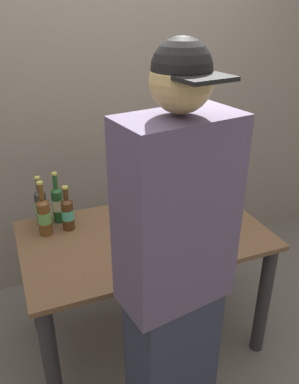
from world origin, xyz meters
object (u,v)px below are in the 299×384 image
Objects in this scene: beer_bottle_dark at (68,213)px; beer_bottle_green at (58,203)px; laptop at (202,209)px; beer_bottle_brown at (44,215)px; beer_bottle_amber at (41,206)px; person_figure at (174,292)px.

beer_bottle_green is at bearing 108.47° from beer_bottle_dark.
beer_bottle_brown reaches higher than laptop.
beer_bottle_amber is 0.17m from beer_bottle_dark.
beer_bottle_amber is 0.09m from beer_bottle_green.
person_figure reaches higher than laptop.
beer_bottle_dark is at bearing -42.88° from beer_bottle_amber.
beer_bottle_green is at bearing 50.45° from beer_bottle_brown.
person_figure is at bearing -67.11° from beer_bottle_brown.
person_figure is (0.36, -0.99, 0.05)m from beer_bottle_amber.
laptop is 1.37× the size of beer_bottle_green.
beer_bottle_dark is at bearing 105.24° from person_figure.
beer_bottle_green is 1.01m from person_figure.
beer_bottle_brown is at bearing 170.31° from laptop.
beer_bottle_dark is at bearing 168.21° from laptop.
beer_bottle_dark reaches higher than laptop.
beer_bottle_green is at bearing 105.59° from person_figure.
person_figure is (0.24, -0.87, 0.06)m from beer_bottle_dark.
person_figure reaches higher than beer_bottle_amber.
beer_bottle_amber reaches higher than laptop.
laptop is 0.23× the size of person_figure.
laptop is 0.89m from person_figure.
laptop is at bearing -17.32° from beer_bottle_amber.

